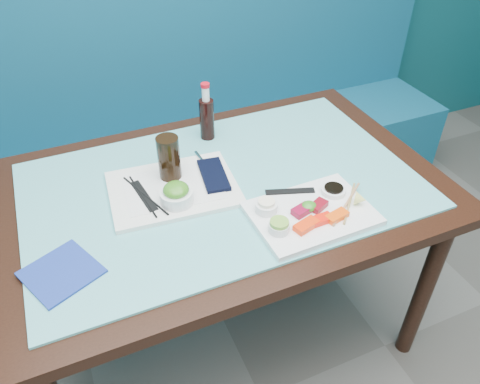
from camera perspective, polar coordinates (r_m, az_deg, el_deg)
name	(u,v)px	position (r m, az deg, el deg)	size (l,w,h in m)	color
booth_bench	(162,150)	(2.37, -9.52, 5.02)	(3.00, 0.56, 1.17)	navy
dining_table	(223,206)	(1.55, -2.11, -1.70)	(1.40, 0.90, 0.75)	black
glass_top	(222,185)	(1.49, -2.19, 0.85)	(1.22, 0.76, 0.01)	#59B0B3
sashimi_plate	(311,214)	(1.38, 8.68, -2.61)	(0.35, 0.25, 0.02)	white
salmon_left	(306,225)	(1.31, 8.08, -4.06)	(0.07, 0.04, 0.02)	#FD340A
salmon_mid	(321,220)	(1.34, 9.83, -3.35)	(0.07, 0.03, 0.02)	#FF1C0A
salmon_right	(337,216)	(1.36, 11.73, -2.89)	(0.07, 0.03, 0.02)	#FF4F0A
tuna_left	(302,210)	(1.36, 7.56, -2.24)	(0.06, 0.04, 0.02)	maroon
tuna_right	(318,206)	(1.38, 9.54, -1.65)	(0.06, 0.03, 0.02)	maroon
seaweed_garnish	(309,206)	(1.37, 8.38, -1.73)	(0.05, 0.04, 0.03)	#307B1C
ramekin_wasabi	(279,227)	(1.30, 4.78, -4.32)	(0.06, 0.06, 0.02)	silver
wasabi_fill	(279,223)	(1.28, 4.82, -3.74)	(0.05, 0.05, 0.01)	#74AF38
ramekin_ginger	(266,207)	(1.35, 3.23, -1.85)	(0.07, 0.07, 0.03)	white
ginger_fill	(267,202)	(1.34, 3.26, -1.24)	(0.05, 0.05, 0.01)	white
soy_dish	(333,190)	(1.45, 11.32, 0.18)	(0.08, 0.08, 0.02)	white
soy_fill	(334,188)	(1.44, 11.37, 0.50)	(0.06, 0.06, 0.01)	black
lemon_wedge	(360,199)	(1.41, 14.47, -0.85)	(0.04, 0.04, 0.03)	#F7F775
chopstick_sleeve	(290,191)	(1.44, 6.11, 0.09)	(0.15, 0.02, 0.00)	black
wooden_chopstick_a	(347,204)	(1.42, 12.87, -1.39)	(0.01, 0.01, 0.22)	#AD7951
wooden_chopstick_b	(349,203)	(1.42, 13.20, -1.29)	(0.01, 0.01, 0.20)	#998048
serving_tray	(173,189)	(1.47, -8.13, 0.40)	(0.39, 0.29, 0.01)	white
paper_placemat	(173,187)	(1.47, -8.16, 0.65)	(0.30, 0.21, 0.00)	silver
seaweed_bowl	(177,197)	(1.40, -7.72, -0.58)	(0.10, 0.10, 0.04)	white
seaweed_salad	(176,190)	(1.38, -7.82, 0.30)	(0.08, 0.08, 0.04)	#397A1C
cola_glass	(169,158)	(1.47, -8.66, 4.14)	(0.07, 0.07, 0.14)	black
navy_pouch	(214,175)	(1.49, -3.24, 2.10)	(0.08, 0.17, 0.01)	black
fork	(201,159)	(1.57, -4.81, 4.09)	(0.01, 0.01, 0.09)	silver
black_chopstick_a	(143,196)	(1.44, -11.79, -0.48)	(0.01, 0.01, 0.22)	black
black_chopstick_b	(145,195)	(1.45, -11.49, -0.40)	(0.01, 0.01, 0.24)	black
tray_sleeve	(144,196)	(1.45, -11.64, -0.47)	(0.03, 0.16, 0.00)	black
cola_bottle_body	(207,119)	(1.69, -4.06, 8.83)	(0.05, 0.05, 0.15)	black
cola_bottle_neck	(206,94)	(1.64, -4.22, 11.85)	(0.03, 0.03, 0.05)	white
cola_bottle_cap	(205,85)	(1.62, -4.27, 12.85)	(0.03, 0.03, 0.01)	red
blue_napkin	(61,272)	(1.30, -20.95, -9.15)	(0.17, 0.17, 0.01)	navy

